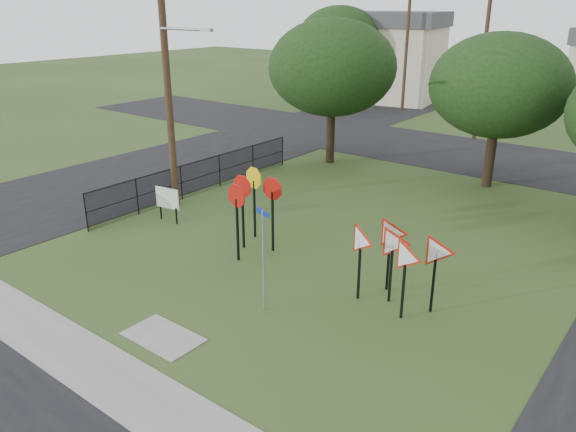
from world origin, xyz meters
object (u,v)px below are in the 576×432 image
object	(u,v)px
stop_sign_cluster	(252,195)
yield_sign_cluster	(396,248)
street_name_sign	(263,254)
info_board	(167,199)

from	to	relation	value
stop_sign_cluster	yield_sign_cluster	distance (m)	5.59
stop_sign_cluster	street_name_sign	bearing A→B (deg)	-44.29
street_name_sign	stop_sign_cluster	bearing A→B (deg)	135.71
stop_sign_cluster	yield_sign_cluster	size ratio (longest dim) A/B	0.89
stop_sign_cluster	info_board	world-z (taller)	stop_sign_cluster
yield_sign_cluster	info_board	distance (m)	9.84
yield_sign_cluster	stop_sign_cluster	bearing A→B (deg)	175.77
stop_sign_cluster	info_board	bearing A→B (deg)	-178.98
street_name_sign	yield_sign_cluster	size ratio (longest dim) A/B	1.00
street_name_sign	yield_sign_cluster	distance (m)	3.60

